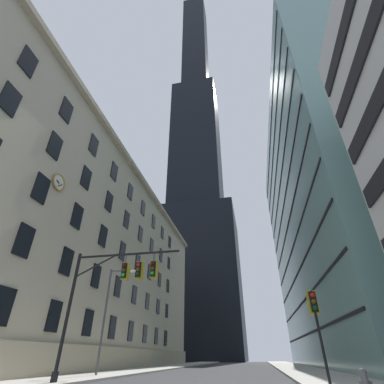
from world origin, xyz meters
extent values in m
cube|color=#B2A88E|center=(-17.13, 22.76, 12.71)|extent=(12.27, 57.52, 25.42)
cube|color=#9E937A|center=(-10.75, 22.76, 24.72)|extent=(0.70, 57.52, 0.60)
cube|color=#9E937A|center=(-10.85, 22.76, 1.10)|extent=(0.50, 57.52, 2.20)
cube|color=black|center=(-10.95, 3.00, 4.00)|extent=(0.14, 1.40, 2.20)
cube|color=black|center=(-10.95, 8.00, 4.00)|extent=(0.14, 1.40, 2.20)
cube|color=black|center=(-10.95, 13.00, 4.00)|extent=(0.14, 1.40, 2.20)
cube|color=black|center=(-10.95, 18.00, 4.00)|extent=(0.14, 1.40, 2.20)
cube|color=black|center=(-10.95, 23.00, 4.00)|extent=(0.14, 1.40, 2.20)
cube|color=black|center=(-10.95, 28.00, 4.00)|extent=(0.14, 1.40, 2.20)
cube|color=black|center=(-10.95, 33.00, 4.00)|extent=(0.14, 1.40, 2.20)
cube|color=black|center=(-10.95, 38.00, 4.00)|extent=(0.14, 1.40, 2.20)
cube|color=black|center=(-10.95, 3.00, 8.20)|extent=(0.14, 1.40, 2.20)
cube|color=black|center=(-10.95, 8.00, 8.20)|extent=(0.14, 1.40, 2.20)
cube|color=black|center=(-10.95, 13.00, 8.20)|extent=(0.14, 1.40, 2.20)
cube|color=black|center=(-10.95, 18.00, 8.20)|extent=(0.14, 1.40, 2.20)
cube|color=black|center=(-10.95, 23.00, 8.20)|extent=(0.14, 1.40, 2.20)
cube|color=black|center=(-10.95, 28.00, 8.20)|extent=(0.14, 1.40, 2.20)
cube|color=black|center=(-10.95, 33.00, 8.20)|extent=(0.14, 1.40, 2.20)
cube|color=black|center=(-10.95, 38.00, 8.20)|extent=(0.14, 1.40, 2.20)
cube|color=black|center=(-10.95, 3.00, 12.40)|extent=(0.14, 1.40, 2.20)
cube|color=black|center=(-10.95, 8.00, 12.40)|extent=(0.14, 1.40, 2.20)
cube|color=black|center=(-10.95, 13.00, 12.40)|extent=(0.14, 1.40, 2.20)
cube|color=black|center=(-10.95, 18.00, 12.40)|extent=(0.14, 1.40, 2.20)
cube|color=black|center=(-10.95, 23.00, 12.40)|extent=(0.14, 1.40, 2.20)
cube|color=black|center=(-10.95, 28.00, 12.40)|extent=(0.14, 1.40, 2.20)
cube|color=black|center=(-10.95, 33.00, 12.40)|extent=(0.14, 1.40, 2.20)
cube|color=black|center=(-10.95, 38.00, 12.40)|extent=(0.14, 1.40, 2.20)
cube|color=black|center=(-10.95, -2.00, 16.60)|extent=(0.14, 1.40, 2.20)
cube|color=black|center=(-10.95, 3.00, 16.60)|extent=(0.14, 1.40, 2.20)
cube|color=black|center=(-10.95, 8.00, 16.60)|extent=(0.14, 1.40, 2.20)
cube|color=black|center=(-10.95, 13.00, 16.60)|extent=(0.14, 1.40, 2.20)
cube|color=black|center=(-10.95, 18.00, 16.60)|extent=(0.14, 1.40, 2.20)
cube|color=black|center=(-10.95, 23.00, 16.60)|extent=(0.14, 1.40, 2.20)
cube|color=black|center=(-10.95, 28.00, 16.60)|extent=(0.14, 1.40, 2.20)
cube|color=black|center=(-10.95, 33.00, 16.60)|extent=(0.14, 1.40, 2.20)
cube|color=black|center=(-10.95, 38.00, 16.60)|extent=(0.14, 1.40, 2.20)
cube|color=black|center=(-10.95, -2.00, 20.80)|extent=(0.14, 1.40, 2.20)
cube|color=black|center=(-10.95, 3.00, 20.80)|extent=(0.14, 1.40, 2.20)
cube|color=black|center=(-10.95, 8.00, 20.80)|extent=(0.14, 1.40, 2.20)
cube|color=black|center=(-10.95, 13.00, 20.80)|extent=(0.14, 1.40, 2.20)
cube|color=black|center=(-10.95, 18.00, 20.80)|extent=(0.14, 1.40, 2.20)
cube|color=black|center=(-10.95, 23.00, 20.80)|extent=(0.14, 1.40, 2.20)
cube|color=black|center=(-10.95, 28.00, 20.80)|extent=(0.14, 1.40, 2.20)
cube|color=black|center=(-10.95, 33.00, 20.80)|extent=(0.14, 1.40, 2.20)
cube|color=black|center=(-10.95, 38.00, 20.80)|extent=(0.14, 1.40, 2.20)
torus|color=olive|center=(-10.88, 4.55, 13.93)|extent=(0.14, 1.54, 1.54)
cylinder|color=silver|center=(-10.92, 4.55, 13.93)|extent=(0.05, 1.33, 1.33)
cube|color=black|center=(-10.85, 4.39, 13.88)|extent=(0.03, 0.40, 0.19)
cube|color=black|center=(-10.85, 4.76, 13.74)|extent=(0.03, 0.47, 0.45)
cube|color=black|center=(-13.96, 84.50, 23.82)|extent=(28.94, 28.94, 47.65)
cube|color=black|center=(-13.96, 84.50, 82.30)|extent=(20.26, 20.26, 69.31)
cube|color=black|center=(-13.96, 84.50, 160.27)|extent=(13.02, 13.02, 86.63)
cylinder|color=silver|center=(-16.56, 84.50, 215.26)|extent=(1.20, 1.20, 23.33)
cube|color=black|center=(10.95, -2.25, 12.00)|extent=(0.16, 10.69, 1.10)
cube|color=black|center=(10.95, -2.25, 15.00)|extent=(0.16, 10.69, 1.10)
cube|color=black|center=(10.95, -2.25, 18.00)|extent=(0.16, 10.69, 1.10)
cube|color=gray|center=(20.03, 33.81, 21.62)|extent=(18.07, 51.63, 43.25)
cube|color=black|center=(10.96, 33.81, 4.00)|extent=(0.12, 50.63, 0.24)
cube|color=black|center=(10.96, 33.81, 8.00)|extent=(0.12, 50.63, 0.24)
cube|color=black|center=(10.96, 33.81, 12.00)|extent=(0.12, 50.63, 0.24)
cube|color=black|center=(10.96, 33.81, 16.00)|extent=(0.12, 50.63, 0.24)
cube|color=black|center=(10.96, 33.81, 20.00)|extent=(0.12, 50.63, 0.24)
cube|color=black|center=(10.96, 33.81, 24.00)|extent=(0.12, 50.63, 0.24)
cube|color=black|center=(10.96, 33.81, 28.00)|extent=(0.12, 50.63, 0.24)
cube|color=black|center=(10.96, 33.81, 32.00)|extent=(0.12, 50.63, 0.24)
cube|color=black|center=(10.96, 33.81, 36.00)|extent=(0.12, 50.63, 0.24)
cube|color=black|center=(10.96, 33.81, 40.00)|extent=(0.12, 50.63, 0.24)
cylinder|color=black|center=(-6.94, 3.78, 3.70)|extent=(0.20, 0.20, 7.09)
cylinder|color=black|center=(-6.94, 3.78, 0.40)|extent=(0.36, 0.36, 0.50)
cylinder|color=black|center=(-3.53, 3.78, 6.99)|extent=(6.81, 0.14, 0.14)
cylinder|color=black|center=(-5.58, 3.78, 6.39)|extent=(2.80, 0.10, 1.42)
cylinder|color=black|center=(-3.62, 3.78, 6.69)|extent=(0.04, 0.04, 0.60)
cube|color=black|center=(-3.62, 3.78, 5.94)|extent=(0.30, 0.30, 0.90)
cube|color=olive|center=(-3.62, 3.95, 5.94)|extent=(0.40, 0.40, 1.04)
sphere|color=#450808|center=(-3.62, 3.62, 6.22)|extent=(0.20, 0.20, 0.20)
sphere|color=#4B3A08|center=(-3.62, 3.62, 5.94)|extent=(0.20, 0.20, 0.20)
sphere|color=green|center=(-3.62, 3.62, 5.66)|extent=(0.20, 0.20, 0.20)
cylinder|color=black|center=(-2.68, 3.78, 6.69)|extent=(0.04, 0.04, 0.60)
cube|color=black|center=(-2.68, 3.78, 5.94)|extent=(0.30, 0.30, 0.90)
cube|color=olive|center=(-2.68, 3.95, 5.94)|extent=(0.40, 0.40, 1.04)
sphere|color=red|center=(-2.68, 3.62, 6.22)|extent=(0.20, 0.20, 0.20)
sphere|color=#4B3A08|center=(-2.68, 3.62, 5.94)|extent=(0.20, 0.20, 0.20)
sphere|color=#083D10|center=(-2.68, 3.62, 5.66)|extent=(0.20, 0.20, 0.20)
cylinder|color=black|center=(-1.75, 3.78, 6.69)|extent=(0.04, 0.04, 0.60)
cube|color=black|center=(-1.75, 3.78, 5.94)|extent=(0.30, 0.30, 0.90)
cube|color=olive|center=(-1.75, 3.95, 5.94)|extent=(0.40, 0.40, 1.04)
sphere|color=#450808|center=(-1.75, 3.62, 6.22)|extent=(0.20, 0.20, 0.20)
sphere|color=#4B3A08|center=(-1.75, 3.62, 5.94)|extent=(0.20, 0.20, 0.20)
sphere|color=green|center=(-1.75, 3.62, 5.66)|extent=(0.20, 0.20, 0.20)
cylinder|color=black|center=(6.80, 2.41, 2.11)|extent=(0.12, 0.12, 3.91)
cube|color=black|center=(6.80, 2.41, 3.56)|extent=(0.30, 0.30, 0.90)
cube|color=olive|center=(6.80, 2.58, 3.56)|extent=(0.40, 0.40, 1.04)
sphere|color=red|center=(6.80, 2.25, 3.84)|extent=(0.20, 0.20, 0.20)
sphere|color=#4B3A08|center=(6.80, 2.25, 3.56)|extent=(0.20, 0.20, 0.20)
sphere|color=#083D10|center=(6.80, 2.25, 3.28)|extent=(0.20, 0.20, 0.20)
cylinder|color=#47474C|center=(-8.09, 10.53, 4.09)|extent=(0.18, 0.18, 7.88)
cylinder|color=#47474C|center=(-7.07, 10.53, 7.88)|extent=(2.04, 0.10, 0.10)
ellipsoid|color=#EFE5C6|center=(-6.04, 10.53, 7.78)|extent=(0.56, 0.32, 0.24)
sphere|color=#4C4C51|center=(7.61, 0.43, 0.87)|extent=(0.26, 0.26, 0.26)
cylinder|color=#4C4C51|center=(7.46, 0.43, 0.57)|extent=(0.12, 0.10, 0.10)
cylinder|color=#4C4C51|center=(7.76, 0.43, 0.57)|extent=(0.12, 0.10, 0.10)
camera|label=1|loc=(4.03, -12.38, 1.36)|focal=26.01mm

